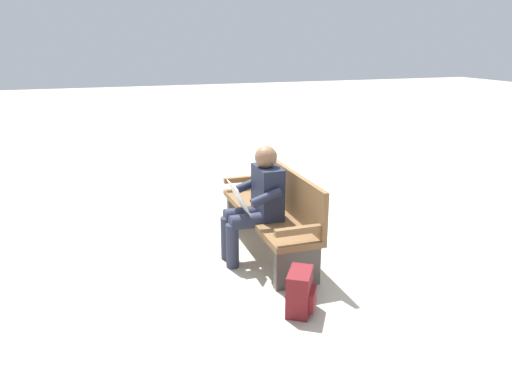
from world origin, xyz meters
The scene contains 4 objects.
ground_plane centered at (0.00, 0.00, 0.00)m, with size 40.00×40.00×0.00m, color #B7AD99.
bench_near centered at (0.00, -0.07, 0.46)m, with size 1.80×0.49×0.90m.
person_seated centered at (-0.13, 0.16, 0.63)m, with size 0.57×0.58×1.18m.
backpack centered at (-1.20, 0.15, 0.18)m, with size 0.36×0.33×0.36m.
Camera 1 is at (-4.41, 1.64, 2.15)m, focal length 33.76 mm.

